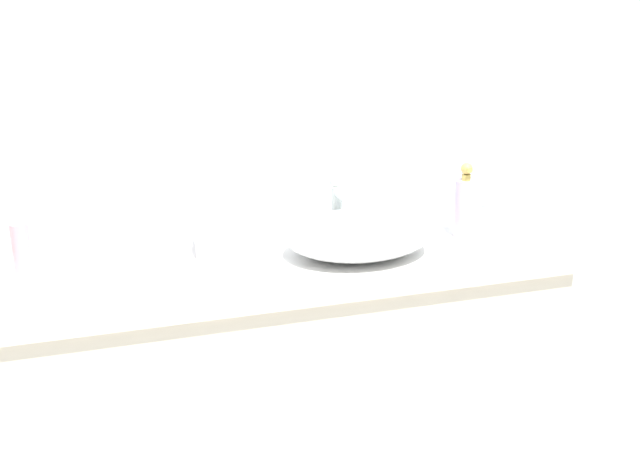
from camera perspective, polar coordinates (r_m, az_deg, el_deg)
The scene contains 9 objects.
bathroom_wall_rear at distance 2.33m, azimuth -4.53°, elevation 10.63°, with size 6.00×0.06×2.60m, color silver.
vanity_counter at distance 2.34m, azimuth -2.64°, elevation -11.92°, with size 1.60×0.50×0.86m.
wall_mirror_panel at distance 2.27m, azimuth -4.72°, elevation 15.13°, with size 1.48×0.01×1.25m, color #B2BCC6.
sink_basin at distance 2.16m, azimuth 2.81°, elevation -0.45°, with size 0.41×0.32×0.12m, color silver.
faucet at distance 2.31m, azimuth 1.32°, elevation 1.80°, with size 0.03×0.12×0.17m.
soap_dispenser at distance 2.33m, azimuth 10.46°, elevation 1.68°, with size 0.06×0.06×0.22m.
lotion_bottle at distance 2.17m, azimuth -20.94°, elevation -1.06°, with size 0.05×0.05×0.16m.
tissue_box at distance 2.20m, azimuth -7.37°, elevation 0.13°, with size 0.15×0.15×0.17m.
candle_jar at distance 2.38m, azimuth 12.61°, elevation -0.08°, with size 0.05×0.05×0.04m, color silver.
Camera 1 is at (-0.51, -1.52, 1.62)m, focal length 44.03 mm.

